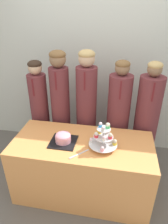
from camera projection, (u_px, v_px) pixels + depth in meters
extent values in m
plane|color=#605B56|center=(76.00, 215.00, 2.20)|extent=(16.00, 16.00, 0.00)
cube|color=silver|center=(97.00, 61.00, 2.83)|extent=(9.00, 0.06, 2.70)
cube|color=#EF9951|center=(82.00, 168.00, 2.33)|extent=(1.53, 0.70, 0.73)
cube|color=black|center=(63.00, 142.00, 2.16)|extent=(0.28, 0.28, 0.01)
cylinder|color=pink|center=(63.00, 138.00, 2.14)|extent=(0.17, 0.17, 0.07)
ellipsoid|color=pink|center=(63.00, 135.00, 2.12)|extent=(0.16, 0.16, 0.06)
cube|color=silver|center=(82.00, 153.00, 2.01)|extent=(0.13, 0.13, 0.00)
cube|color=#B2B2B7|center=(72.00, 157.00, 1.94)|extent=(0.06, 0.07, 0.01)
cylinder|color=silver|center=(103.00, 138.00, 2.03)|extent=(0.02, 0.02, 0.23)
cylinder|color=silver|center=(103.00, 144.00, 2.06)|extent=(0.30, 0.30, 0.01)
cylinder|color=silver|center=(103.00, 136.00, 2.02)|extent=(0.20, 0.20, 0.01)
cylinder|color=silver|center=(104.00, 129.00, 1.98)|extent=(0.14, 0.14, 0.01)
cylinder|color=yellow|center=(115.00, 143.00, 2.04)|extent=(0.05, 0.05, 0.03)
sphere|color=beige|center=(115.00, 141.00, 2.03)|extent=(0.04, 0.04, 0.04)
cylinder|color=#4CB766|center=(103.00, 136.00, 2.16)|extent=(0.04, 0.04, 0.03)
sphere|color=#F4E5C6|center=(103.00, 133.00, 2.15)|extent=(0.04, 0.04, 0.04)
cylinder|color=white|center=(91.00, 141.00, 2.07)|extent=(0.04, 0.04, 0.03)
sphere|color=silver|center=(91.00, 139.00, 2.06)|extent=(0.04, 0.04, 0.04)
cylinder|color=pink|center=(102.00, 150.00, 1.95)|extent=(0.04, 0.04, 0.03)
sphere|color=silver|center=(102.00, 148.00, 1.94)|extent=(0.04, 0.04, 0.04)
cylinder|color=#E5333D|center=(96.00, 136.00, 2.00)|extent=(0.04, 0.04, 0.03)
sphere|color=white|center=(96.00, 134.00, 1.99)|extent=(0.04, 0.04, 0.04)
cylinder|color=white|center=(104.00, 139.00, 1.95)|extent=(0.04, 0.04, 0.03)
sphere|color=silver|center=(104.00, 137.00, 1.93)|extent=(0.04, 0.04, 0.04)
cylinder|color=#E5333D|center=(110.00, 137.00, 1.98)|extent=(0.04, 0.04, 0.03)
sphere|color=beige|center=(110.00, 135.00, 1.97)|extent=(0.04, 0.04, 0.04)
cylinder|color=white|center=(108.00, 132.00, 2.06)|extent=(0.04, 0.04, 0.03)
sphere|color=#F4E5C6|center=(108.00, 130.00, 2.05)|extent=(0.04, 0.04, 0.04)
cylinder|color=yellow|center=(99.00, 132.00, 2.07)|extent=(0.05, 0.05, 0.03)
sphere|color=#F4E5C6|center=(99.00, 130.00, 2.05)|extent=(0.05, 0.05, 0.05)
cylinder|color=#4CB766|center=(108.00, 127.00, 1.98)|extent=(0.05, 0.05, 0.03)
sphere|color=#F4E5C6|center=(108.00, 125.00, 1.97)|extent=(0.04, 0.04, 0.04)
cylinder|color=#3893DB|center=(100.00, 126.00, 2.00)|extent=(0.04, 0.04, 0.03)
sphere|color=silver|center=(100.00, 124.00, 1.99)|extent=(0.04, 0.04, 0.04)
cylinder|color=white|center=(103.00, 130.00, 1.93)|extent=(0.04, 0.04, 0.03)
sphere|color=silver|center=(103.00, 128.00, 1.92)|extent=(0.03, 0.03, 0.03)
cylinder|color=brown|center=(41.00, 119.00, 2.79)|extent=(0.24, 0.24, 1.28)
sphere|color=#D6AD89|center=(35.00, 68.00, 2.45)|extent=(0.17, 0.17, 0.17)
ellipsoid|color=#332319|center=(34.00, 64.00, 2.43)|extent=(0.18, 0.18, 0.09)
cube|color=maroon|center=(33.00, 88.00, 2.44)|extent=(0.02, 0.01, 0.22)
cylinder|color=brown|center=(61.00, 118.00, 2.72)|extent=(0.25, 0.25, 1.39)
sphere|color=#8E6B4C|center=(58.00, 59.00, 2.35)|extent=(0.20, 0.20, 0.20)
ellipsoid|color=brown|center=(57.00, 55.00, 2.32)|extent=(0.20, 0.20, 0.11)
cube|color=maroon|center=(56.00, 81.00, 2.35)|extent=(0.02, 0.01, 0.22)
cylinder|color=brown|center=(86.00, 119.00, 2.66)|extent=(0.26, 0.26, 1.41)
sphere|color=#D6AD89|center=(87.00, 59.00, 2.28)|extent=(0.19, 0.19, 0.19)
ellipsoid|color=tan|center=(87.00, 54.00, 2.26)|extent=(0.20, 0.20, 0.11)
cube|color=maroon|center=(85.00, 81.00, 2.27)|extent=(0.02, 0.01, 0.22)
cylinder|color=brown|center=(117.00, 125.00, 2.61)|extent=(0.28, 0.28, 1.33)
sphere|color=#8E6B4C|center=(122.00, 68.00, 2.26)|extent=(0.17, 0.17, 0.17)
ellipsoid|color=brown|center=(123.00, 64.00, 2.23)|extent=(0.17, 0.17, 0.09)
cube|color=maroon|center=(120.00, 90.00, 2.23)|extent=(0.02, 0.01, 0.22)
cylinder|color=brown|center=(145.00, 127.00, 2.55)|extent=(0.29, 0.29, 1.34)
sphere|color=#8E6B4C|center=(155.00, 69.00, 2.20)|extent=(0.17, 0.17, 0.17)
ellipsoid|color=tan|center=(155.00, 65.00, 2.18)|extent=(0.17, 0.17, 0.09)
cube|color=maroon|center=(153.00, 92.00, 2.17)|extent=(0.02, 0.01, 0.22)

